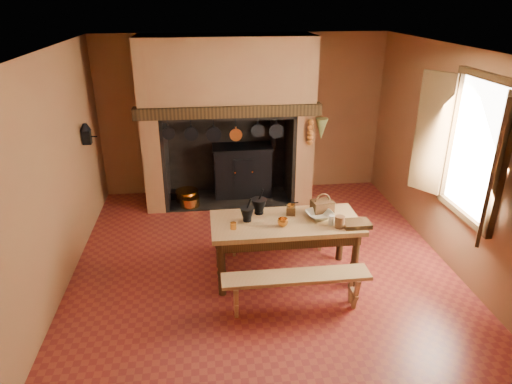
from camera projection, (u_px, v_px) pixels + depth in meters
floor at (263, 267)px, 6.13m from camera, size 5.50×5.50×0.00m
ceiling at (264, 51)px, 5.01m from camera, size 5.50×5.50×0.00m
back_wall at (243, 116)px, 8.07m from camera, size 5.00×0.02×2.80m
wall_left at (51, 179)px, 5.30m from camera, size 0.02×5.50×2.80m
wall_right at (457, 162)px, 5.84m from camera, size 0.02×5.50×2.80m
wall_front at (318, 314)px, 3.07m from camera, size 5.00×0.02×2.80m
chimney_breast at (227, 98)px, 7.48m from camera, size 2.95×0.96×2.80m
iron_range at (243, 170)px, 8.16m from camera, size 1.12×0.55×1.60m
hearth_pans at (187, 198)px, 8.00m from camera, size 0.51×0.62×0.20m
hanging_pans at (227, 133)px, 7.20m from camera, size 1.92×0.29×0.27m
onion_string at (310, 133)px, 7.34m from camera, size 0.12×0.10×0.46m
herb_bunch at (321, 129)px, 7.34m from camera, size 0.20×0.20×0.35m
window at (467, 150)px, 5.34m from camera, size 0.39×1.75×1.76m
wall_coffee_mill at (86, 132)px, 6.67m from camera, size 0.23×0.16×0.31m
work_table at (286, 230)px, 5.69m from camera, size 1.85×0.82×0.80m
bench_front at (296, 284)px, 5.17m from camera, size 1.69×0.30×0.47m
bench_back at (277, 232)px, 6.39m from camera, size 1.51×0.26×0.42m
mortar_large at (259, 205)px, 5.78m from camera, size 0.20×0.20×0.34m
mortar_small at (247, 214)px, 5.59m from camera, size 0.18×0.18×0.30m
coffee_grinder at (291, 210)px, 5.77m from camera, size 0.16×0.13×0.17m
brass_mug_a at (233, 226)px, 5.42m from camera, size 0.10×0.10×0.08m
brass_mug_b at (292, 207)px, 5.90m from camera, size 0.10×0.10×0.09m
mixing_bowl at (319, 215)px, 5.69m from camera, size 0.40×0.40×0.08m
stoneware_crock at (340, 222)px, 5.45m from camera, size 0.12×0.12×0.15m
glass_jar at (332, 220)px, 5.52m from camera, size 0.09×0.09×0.12m
wicker_basket at (322, 206)px, 5.85m from camera, size 0.30×0.24×0.25m
wooden_tray at (357, 224)px, 5.50m from camera, size 0.33×0.23×0.06m
brass_cup at (283, 222)px, 5.49m from camera, size 0.15×0.15×0.10m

